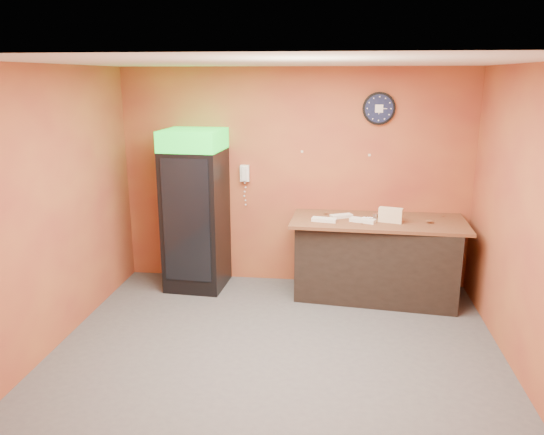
# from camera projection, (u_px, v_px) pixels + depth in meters

# --- Properties ---
(floor) EXTENTS (4.50, 4.50, 0.00)m
(floor) POSITION_uv_depth(u_px,v_px,m) (276.00, 353.00, 5.31)
(floor) COLOR #47474C
(floor) RESTS_ON ground
(back_wall) EXTENTS (4.50, 0.02, 2.80)m
(back_wall) POSITION_uv_depth(u_px,v_px,m) (294.00, 178.00, 6.86)
(back_wall) COLOR #B66633
(back_wall) RESTS_ON floor
(left_wall) EXTENTS (0.02, 4.00, 2.80)m
(left_wall) POSITION_uv_depth(u_px,v_px,m) (50.00, 211.00, 5.21)
(left_wall) COLOR #B66633
(left_wall) RESTS_ON floor
(right_wall) EXTENTS (0.02, 4.00, 2.80)m
(right_wall) POSITION_uv_depth(u_px,v_px,m) (529.00, 226.00, 4.68)
(right_wall) COLOR #B66633
(right_wall) RESTS_ON floor
(ceiling) EXTENTS (4.50, 4.00, 0.02)m
(ceiling) POSITION_uv_depth(u_px,v_px,m) (277.00, 62.00, 4.59)
(ceiling) COLOR white
(ceiling) RESTS_ON back_wall
(beverage_cooler) EXTENTS (0.76, 0.77, 2.05)m
(beverage_cooler) POSITION_uv_depth(u_px,v_px,m) (195.00, 213.00, 6.73)
(beverage_cooler) COLOR black
(beverage_cooler) RESTS_ON floor
(prep_counter) EXTENTS (1.99, 1.04, 0.96)m
(prep_counter) POSITION_uv_depth(u_px,v_px,m) (376.00, 260.00, 6.57)
(prep_counter) COLOR black
(prep_counter) RESTS_ON floor
(wall_clock) EXTENTS (0.40, 0.06, 0.40)m
(wall_clock) POSITION_uv_depth(u_px,v_px,m) (379.00, 108.00, 6.48)
(wall_clock) COLOR black
(wall_clock) RESTS_ON back_wall
(wall_phone) EXTENTS (0.12, 0.10, 0.21)m
(wall_phone) POSITION_uv_depth(u_px,v_px,m) (245.00, 173.00, 6.87)
(wall_phone) COLOR white
(wall_phone) RESTS_ON back_wall
(butcher_paper) EXTENTS (2.13, 1.03, 0.04)m
(butcher_paper) POSITION_uv_depth(u_px,v_px,m) (378.00, 221.00, 6.44)
(butcher_paper) COLOR brown
(butcher_paper) RESTS_ON prep_counter
(sub_roll_stack) EXTENTS (0.29, 0.17, 0.18)m
(sub_roll_stack) POSITION_uv_depth(u_px,v_px,m) (391.00, 215.00, 6.29)
(sub_roll_stack) COLOR beige
(sub_roll_stack) RESTS_ON butcher_paper
(wrapped_sandwich_left) EXTENTS (0.31, 0.17, 0.04)m
(wrapped_sandwich_left) POSITION_uv_depth(u_px,v_px,m) (324.00, 220.00, 6.34)
(wrapped_sandwich_left) COLOR silver
(wrapped_sandwich_left) RESTS_ON butcher_paper
(wrapped_sandwich_mid) EXTENTS (0.32, 0.21, 0.04)m
(wrapped_sandwich_mid) POSITION_uv_depth(u_px,v_px,m) (363.00, 220.00, 6.32)
(wrapped_sandwich_mid) COLOR silver
(wrapped_sandwich_mid) RESTS_ON butcher_paper
(wrapped_sandwich_right) EXTENTS (0.29, 0.21, 0.04)m
(wrapped_sandwich_right) POSITION_uv_depth(u_px,v_px,m) (341.00, 216.00, 6.52)
(wrapped_sandwich_right) COLOR silver
(wrapped_sandwich_right) RESTS_ON butcher_paper
(kitchen_tool) EXTENTS (0.06, 0.06, 0.06)m
(kitchen_tool) POSITION_uv_depth(u_px,v_px,m) (375.00, 216.00, 6.46)
(kitchen_tool) COLOR silver
(kitchen_tool) RESTS_ON butcher_paper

